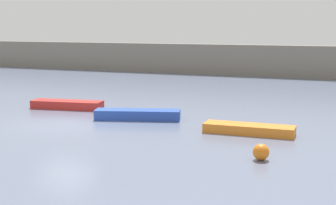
{
  "coord_description": "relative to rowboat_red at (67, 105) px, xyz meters",
  "views": [
    {
      "loc": [
        11.99,
        -17.65,
        4.31
      ],
      "look_at": [
        3.95,
        2.43,
        0.83
      ],
      "focal_mm": 51.46,
      "sensor_mm": 36.0,
      "label": 1
    }
  ],
  "objects": [
    {
      "name": "embankment_wall",
      "position": [
        2.1,
        20.09,
        1.11
      ],
      "size": [
        80.0,
        1.2,
        2.66
      ],
      "primitive_type": "cube",
      "color": "gray",
      "rests_on": "ground_plane"
    },
    {
      "name": "mooring_buoy",
      "position": [
        11.28,
        -5.92,
        0.05
      ],
      "size": [
        0.54,
        0.54,
        0.54
      ],
      "primitive_type": "sphere",
      "color": "orange",
      "rests_on": "ground_plane"
    },
    {
      "name": "ground_plane",
      "position": [
        2.1,
        -3.35,
        -0.21
      ],
      "size": [
        120.0,
        120.0,
        0.0
      ],
      "primitive_type": "plane",
      "color": "slate"
    },
    {
      "name": "rowboat_orange",
      "position": [
        10.08,
        -2.28,
        -0.03
      ],
      "size": [
        3.64,
        1.08,
        0.38
      ],
      "primitive_type": "cube",
      "rotation": [
        0.0,
        0.0,
        0.03
      ],
      "color": "orange",
      "rests_on": "ground_plane"
    },
    {
      "name": "rowboat_blue",
      "position": [
        4.67,
        -1.28,
        0.02
      ],
      "size": [
        4.01,
        2.03,
        0.46
      ],
      "primitive_type": "cube",
      "rotation": [
        0.0,
        0.0,
        0.3
      ],
      "color": "#2B4CAD",
      "rests_on": "ground_plane"
    },
    {
      "name": "rowboat_red",
      "position": [
        0.0,
        0.0,
        0.0
      ],
      "size": [
        3.84,
        1.55,
        0.43
      ],
      "primitive_type": "cube",
      "rotation": [
        0.0,
        0.0,
        0.15
      ],
      "color": "red",
      "rests_on": "ground_plane"
    }
  ]
}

